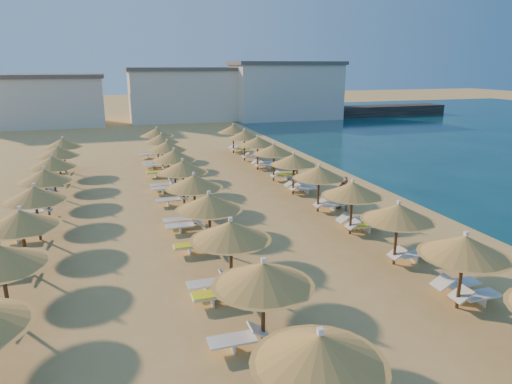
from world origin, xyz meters
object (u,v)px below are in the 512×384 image
object	(u,v)px
beachgoer_b	(344,194)
parasol_row_west	(194,183)
jetty	(354,111)
parasol_row_east	(319,173)
beachgoer_c	(295,168)

from	to	relation	value
beachgoer_b	parasol_row_west	bearing A→B (deg)	-121.80
jetty	parasol_row_west	distance (m)	52.18
parasol_row_west	beachgoer_b	distance (m)	8.17
beachgoer_b	parasol_row_east	bearing A→B (deg)	-129.21
parasol_row_west	beachgoer_b	bearing A→B (deg)	-1.60
jetty	beachgoer_b	xyz separation A→B (m)	(-23.91, -41.42, 0.19)
beachgoer_b	beachgoer_c	size ratio (longest dim) A/B	1.13
parasol_row_east	beachgoer_c	distance (m)	7.03
parasol_row_west	jetty	bearing A→B (deg)	52.16
parasol_row_west	beachgoer_c	bearing A→B (deg)	39.77
jetty	parasol_row_west	bearing A→B (deg)	-128.73
jetty	parasol_row_west	world-z (taller)	parasol_row_west
beachgoer_b	beachgoer_c	world-z (taller)	beachgoer_b
parasol_row_east	parasol_row_west	distance (m)	6.66
parasol_row_west	beachgoer_c	distance (m)	10.63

